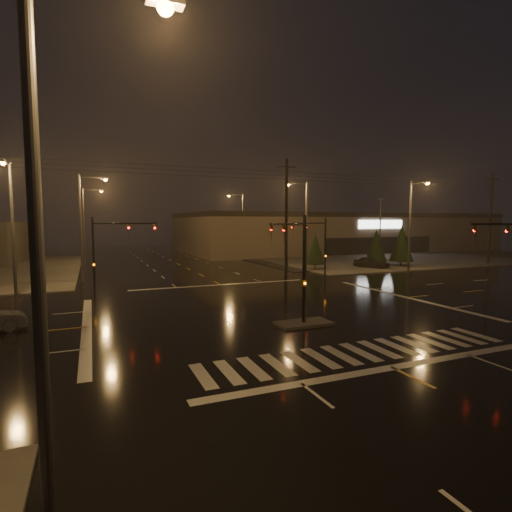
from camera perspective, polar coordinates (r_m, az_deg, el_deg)
name	(u,v)px	position (r m, az deg, el deg)	size (l,w,h in m)	color
ground	(273,310)	(25.82, 2.42, -7.69)	(140.00, 140.00, 0.00)	black
sidewalk_ne	(363,256)	(66.89, 15.02, -0.03)	(36.00, 36.00, 0.12)	#44423D
median_island	(303,323)	(22.34, 6.80, -9.52)	(3.00, 1.60, 0.15)	#44423D
crosswalk	(360,352)	(18.34, 14.66, -13.12)	(15.00, 2.60, 0.01)	beige
stop_bar_near	(392,367)	(16.88, 18.89, -14.83)	(16.00, 0.50, 0.01)	beige
stop_bar_far	(221,285)	(35.92, -5.00, -4.11)	(16.00, 0.50, 0.01)	beige
parking_lot	(396,256)	(68.54, 19.36, -0.04)	(50.00, 24.00, 0.08)	black
retail_building	(334,231)	(82.60, 11.09, 3.59)	(60.20, 28.30, 7.20)	#756454
signal_mast_median	(296,255)	(22.53, 5.74, 0.10)	(0.25, 4.59, 6.00)	black
signal_mast_ne	(318,241)	(38.68, 8.91, 2.13)	(4.84, 1.86, 6.00)	black
signal_mast_nw	(107,245)	(33.05, -20.50, 1.42)	(4.84, 1.86, 6.00)	black
streetlight_0	(55,212)	(7.87, -26.74, 5.63)	(2.77, 0.32, 10.00)	#38383A
streetlight_1	(84,220)	(40.85, -23.35, 4.76)	(2.77, 0.32, 10.00)	#38383A
streetlight_2	(86,220)	(56.85, -23.12, 4.70)	(2.77, 0.32, 10.00)	#38383A
streetlight_3	(304,220)	(44.55, 6.86, 5.10)	(2.77, 0.32, 10.00)	#38383A
streetlight_4	(241,221)	(62.76, -2.15, 5.07)	(2.77, 0.32, 10.00)	#38383A
streetlight_5	(11,219)	(34.46, -31.56, 4.48)	(0.32, 2.77, 10.00)	#38383A
streetlight_6	(412,220)	(47.14, 21.39, 4.79)	(0.32, 2.77, 10.00)	#38383A
utility_pole_1	(286,217)	(41.29, 4.36, 5.60)	(2.20, 0.32, 12.00)	black
utility_pole_2	(490,218)	(61.01, 30.49, 4.71)	(2.20, 0.32, 12.00)	black
conifer_0	(315,249)	(46.89, 8.44, 1.02)	(2.29, 2.29, 4.28)	black
conifer_1	(376,246)	(50.83, 16.79, 1.43)	(2.59, 2.59, 4.75)	black
conifer_2	(402,243)	(53.17, 20.08, 1.75)	(2.91, 2.91, 5.25)	black
car_parked	(371,262)	(50.29, 16.15, -0.87)	(1.72, 4.27, 1.45)	black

